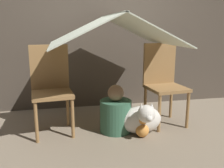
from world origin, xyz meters
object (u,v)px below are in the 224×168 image
object	(u,v)px
dog	(142,119)
chair_right	(163,80)
chair_left	(51,85)
person_front	(116,113)

from	to	relation	value
dog	chair_right	bearing A→B (deg)	39.96
chair_left	chair_right	world-z (taller)	same
chair_left	person_front	bearing A→B (deg)	-19.51
person_front	chair_right	bearing A→B (deg)	14.81
chair_right	person_front	world-z (taller)	chair_right
chair_right	person_front	size ratio (longest dim) A/B	1.80
chair_left	chair_right	distance (m)	1.31
person_front	dog	size ratio (longest dim) A/B	1.15
chair_right	person_front	xyz separation A→B (m)	(-0.62, -0.16, -0.32)
person_front	dog	world-z (taller)	person_front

